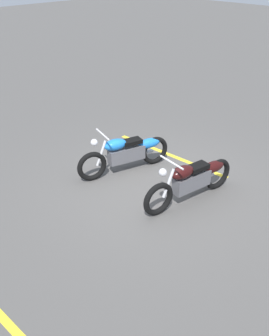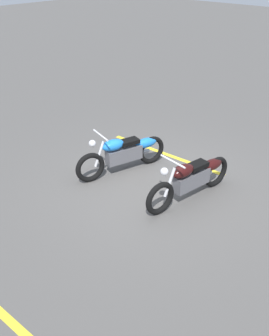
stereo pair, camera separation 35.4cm
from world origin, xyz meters
name	(u,v)px [view 1 (the left image)]	position (x,y,z in m)	size (l,w,h in m)	color
ground_plane	(154,185)	(0.00, 0.00, 0.00)	(60.00, 60.00, 0.00)	#514F4C
motorcycle_bright_foreground	(127,152)	(-0.02, -0.85, 0.46)	(2.17, 0.81, 1.04)	black
motorcycle_dark_foreground	(192,179)	(-0.13, 0.87, 0.46)	(2.22, 0.64, 1.04)	black
parking_stripe_near	(170,155)	(-1.29, -0.66, 0.00)	(3.20, 0.12, 0.01)	yellow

